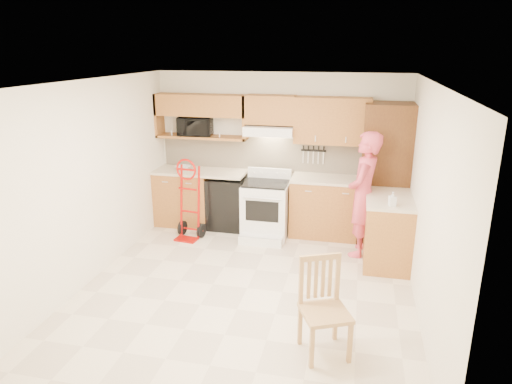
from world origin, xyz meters
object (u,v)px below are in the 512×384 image
(dining_chair, at_px, (325,309))
(hand_truck, at_px, (188,203))
(microwave, at_px, (195,126))
(person, at_px, (363,195))
(range, at_px, (265,206))

(dining_chair, bearing_deg, hand_truck, 109.20)
(microwave, bearing_deg, hand_truck, -89.47)
(microwave, relative_size, person, 0.30)
(range, height_order, person, person)
(range, xyz_separation_m, person, (1.46, -0.30, 0.38))
(person, xyz_separation_m, dining_chair, (-0.32, -2.42, -0.41))
(hand_truck, height_order, dining_chair, hand_truck)
(person, distance_m, dining_chair, 2.48)
(person, bearing_deg, hand_truck, -75.74)
(range, height_order, dining_chair, range)
(person, relative_size, dining_chair, 1.85)
(microwave, height_order, hand_truck, microwave)
(person, bearing_deg, dining_chair, 6.45)
(microwave, distance_m, hand_truck, 1.31)
(microwave, relative_size, range, 0.53)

